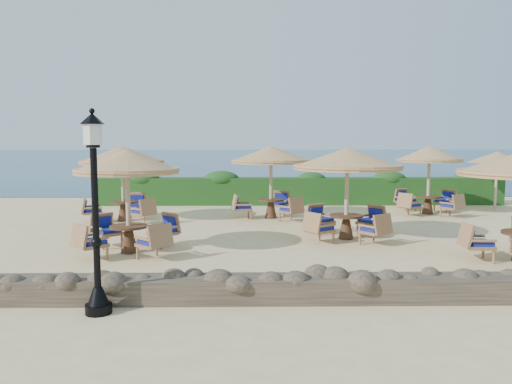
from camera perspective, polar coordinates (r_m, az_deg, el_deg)
name	(u,v)px	position (r m, az deg, el deg)	size (l,w,h in m)	color
ground	(324,235)	(15.34, 7.80, -4.89)	(120.00, 120.00, 0.00)	beige
sea	(262,157)	(84.97, 0.70, 4.06)	(160.00, 160.00, 0.00)	navy
hedge	(300,191)	(22.33, 5.05, 0.11)	(18.00, 0.90, 1.20)	#153D13
stone_wall	(376,288)	(9.38, 13.59, -10.67)	(15.00, 0.65, 0.44)	brown
lamp_post	(96,221)	(8.58, -17.85, -3.22)	(0.44, 0.44, 3.31)	black
extra_parasol	(497,157)	(22.50, 25.86, 3.59)	(2.30, 2.30, 2.41)	tan
cafe_set_0	(127,183)	(13.00, -14.48, 0.95)	(2.65, 2.65, 2.65)	tan
cafe_set_1	(347,174)	(14.60, 10.37, 2.07)	(3.17, 3.17, 2.65)	tan
cafe_set_3	(122,166)	(18.20, -15.03, 2.84)	(2.96, 2.96, 2.65)	tan
cafe_set_4	(271,165)	(18.25, 1.72, 3.05)	(2.95, 2.95, 2.65)	tan
cafe_set_5	(429,170)	(20.41, 19.17, 2.44)	(2.73, 2.73, 2.65)	tan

